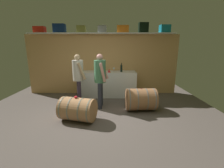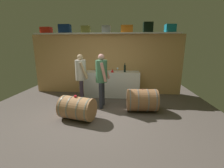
% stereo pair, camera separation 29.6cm
% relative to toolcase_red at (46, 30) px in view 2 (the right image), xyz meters
% --- Properties ---
extents(ground_plane, '(6.73, 8.02, 0.02)m').
position_rel_toolcase_red_xyz_m(ground_plane, '(2.15, -1.66, -2.33)').
color(ground_plane, '#574D47').
extents(back_wall_panel, '(5.53, 0.10, 2.18)m').
position_rel_toolcase_red_xyz_m(back_wall_panel, '(2.15, 0.15, -1.23)').
color(back_wall_panel, tan).
rests_on(back_wall_panel, ground).
extents(high_shelf_board, '(5.09, 0.40, 0.03)m').
position_rel_toolcase_red_xyz_m(high_shelf_board, '(2.15, 0.00, -0.12)').
color(high_shelf_board, silver).
rests_on(high_shelf_board, back_wall_panel).
extents(toolcase_red, '(0.39, 0.23, 0.21)m').
position_rel_toolcase_red_xyz_m(toolcase_red, '(0.00, 0.00, 0.00)').
color(toolcase_red, red).
rests_on(toolcase_red, high_shelf_board).
extents(toolcase_navy, '(0.40, 0.25, 0.30)m').
position_rel_toolcase_red_xyz_m(toolcase_navy, '(0.69, 0.00, 0.04)').
color(toolcase_navy, navy).
rests_on(toolcase_navy, high_shelf_board).
extents(toolcase_olive, '(0.29, 0.24, 0.24)m').
position_rel_toolcase_red_xyz_m(toolcase_olive, '(1.44, 0.00, 0.01)').
color(toolcase_olive, olive).
rests_on(toolcase_olive, high_shelf_board).
extents(toolcase_grey, '(0.30, 0.19, 0.24)m').
position_rel_toolcase_red_xyz_m(toolcase_grey, '(2.17, 0.00, 0.01)').
color(toolcase_grey, '#92959B').
rests_on(toolcase_grey, high_shelf_board).
extents(toolcase_orange, '(0.41, 0.23, 0.25)m').
position_rel_toolcase_red_xyz_m(toolcase_orange, '(2.88, 0.00, 0.02)').
color(toolcase_orange, orange).
rests_on(toolcase_orange, high_shelf_board).
extents(toolcase_black, '(0.32, 0.25, 0.34)m').
position_rel_toolcase_red_xyz_m(toolcase_black, '(3.59, 0.00, 0.06)').
color(toolcase_black, black).
rests_on(toolcase_black, high_shelf_board).
extents(toolcase_teal, '(0.35, 0.29, 0.26)m').
position_rel_toolcase_red_xyz_m(toolcase_teal, '(4.33, 0.00, 0.02)').
color(toolcase_teal, '#137189').
rests_on(toolcase_teal, high_shelf_board).
extents(work_cabinet, '(1.93, 0.62, 0.89)m').
position_rel_toolcase_red_xyz_m(work_cabinet, '(2.38, -0.22, -1.88)').
color(work_cabinet, white).
rests_on(work_cabinet, ground).
extents(wine_bottle_dark, '(0.07, 0.07, 0.31)m').
position_rel_toolcase_red_xyz_m(wine_bottle_dark, '(2.84, -0.29, -1.29)').
color(wine_bottle_dark, black).
rests_on(wine_bottle_dark, work_cabinet).
extents(wine_glass, '(0.07, 0.07, 0.14)m').
position_rel_toolcase_red_xyz_m(wine_glass, '(2.58, -0.13, -1.33)').
color(wine_glass, white).
rests_on(wine_glass, work_cabinet).
extents(red_funnel, '(0.11, 0.11, 0.12)m').
position_rel_toolcase_red_xyz_m(red_funnel, '(2.41, -0.37, -1.37)').
color(red_funnel, red).
rests_on(red_funnel, work_cabinet).
extents(wine_barrel_near, '(0.93, 0.75, 0.57)m').
position_rel_toolcase_red_xyz_m(wine_barrel_near, '(1.68, -2.15, -2.04)').
color(wine_barrel_near, '#AE7B4F').
rests_on(wine_barrel_near, ground).
extents(wine_barrel_far, '(0.84, 0.66, 0.63)m').
position_rel_toolcase_red_xyz_m(wine_barrel_far, '(3.32, -1.52, -2.01)').
color(wine_barrel_far, '#996641').
rests_on(wine_barrel_far, ground).
extents(tasting_cup, '(0.07, 0.07, 0.04)m').
position_rel_toolcase_red_xyz_m(tasting_cup, '(1.65, -2.15, -1.73)').
color(tasting_cup, red).
rests_on(tasting_cup, wine_barrel_near).
extents(winemaker_pouring, '(0.40, 0.47, 1.55)m').
position_rel_toolcase_red_xyz_m(winemaker_pouring, '(2.18, -1.30, -1.37)').
color(winemaker_pouring, '#292D3A').
rests_on(winemaker_pouring, ground).
extents(visitor_tasting, '(0.43, 0.50, 1.53)m').
position_rel_toolcase_red_xyz_m(visitor_tasting, '(1.49, -1.00, -1.38)').
color(visitor_tasting, '#312736').
rests_on(visitor_tasting, ground).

